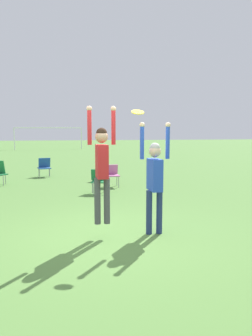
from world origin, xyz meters
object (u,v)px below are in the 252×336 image
(frisbee, at_px, (138,112))
(camping_chair_1, at_px, (44,166))
(person_defending, at_px, (155,175))
(camping_chair_4, at_px, (104,169))
(person_jumping, at_px, (102,162))
(camping_chair_0, at_px, (112,173))
(camping_chair_3, at_px, (98,179))

(frisbee, height_order, camping_chair_1, frisbee)
(person_defending, distance_m, camping_chair_4, 7.09)
(person_jumping, xyz_separation_m, person_defending, (1.04, 0.05, -0.29))
(frisbee, bearing_deg, camping_chair_0, 87.31)
(camping_chair_1, xyz_separation_m, camping_chair_3, (2.00, -4.26, -0.01))
(frisbee, relative_size, camping_chair_4, 0.28)
(person_jumping, height_order, person_defending, person_jumping)
(camping_chair_3, bearing_deg, camping_chair_4, -86.34)
(person_jumping, bearing_deg, frisbee, -94.24)
(camping_chair_4, bearing_deg, camping_chair_3, 107.56)
(person_defending, xyz_separation_m, camping_chair_1, (-2.69, 8.67, -0.71))
(camping_chair_0, bearing_deg, frisbee, 83.27)
(person_jumping, relative_size, camping_chair_0, 2.82)
(person_jumping, bearing_deg, person_defending, -90.00)
(person_jumping, height_order, frisbee, person_jumping)
(person_jumping, height_order, camping_chair_4, person_jumping)
(camping_chair_3, distance_m, camping_chair_4, 2.68)
(person_jumping, relative_size, camping_chair_4, 2.56)
(person_defending, height_order, camping_chair_1, person_defending)
(person_jumping, height_order, camping_chair_1, person_jumping)
(camping_chair_0, height_order, camping_chair_3, camping_chair_0)
(person_defending, height_order, camping_chair_4, person_defending)
(person_jumping, relative_size, person_defending, 1.01)
(camping_chair_1, bearing_deg, camping_chair_3, 99.80)
(person_jumping, height_order, camping_chair_3, person_jumping)
(camping_chair_1, distance_m, camping_chair_4, 2.94)
(camping_chair_1, bearing_deg, person_defending, 91.90)
(camping_chair_1, height_order, camping_chair_4, camping_chair_4)
(camping_chair_1, relative_size, camping_chair_4, 0.94)
(camping_chair_4, bearing_deg, person_defending, 119.34)
(person_defending, xyz_separation_m, camping_chair_4, (-0.23, 7.06, -0.69))
(frisbee, distance_m, camping_chair_1, 9.25)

